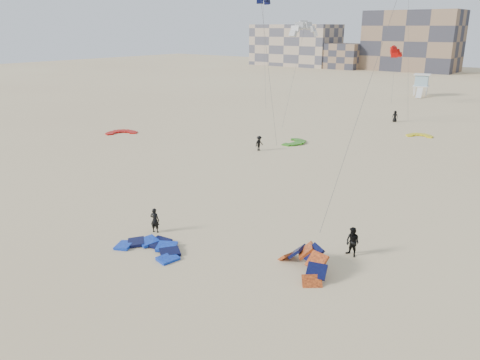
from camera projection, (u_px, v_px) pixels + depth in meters
The scene contains 16 objects.
ground at pixel (147, 238), 30.52m from camera, with size 320.00×320.00×0.00m, color beige.
kite_ground_blue at pixel (150, 250), 28.81m from camera, with size 4.04×4.21×0.56m, color blue, non-canonical shape.
kite_ground_orange at pixel (304, 270), 26.43m from camera, with size 3.62×3.06×2.11m, color orange, non-canonical shape.
kite_ground_red at pixel (122, 133), 60.63m from camera, with size 3.51×3.72×0.43m, color #C70300, non-canonical shape.
kite_ground_green at pixel (294, 143), 55.57m from camera, with size 3.46×3.67×0.43m, color #2E9716, non-canonical shape.
kite_ground_yellow at pixel (419, 136), 58.92m from camera, with size 2.81×2.95×0.39m, color #EAF218, non-canonical shape.
kitesurfer_main at pixel (155, 220), 31.12m from camera, with size 0.62×0.41×1.71m, color black.
kitesurfer_b at pixel (353, 242), 27.83m from camera, with size 0.89×0.69×1.83m, color black.
kitesurfer_c at pixel (259, 143), 51.86m from camera, with size 1.07×0.62×1.66m, color black.
kitesurfer_e at pixel (395, 116), 67.62m from camera, with size 0.80×0.52×1.64m, color black.
kite_fly_grey at pixel (304, 30), 59.49m from camera, with size 5.07×7.63×13.11m.
kite_fly_red at pixel (396, 53), 80.25m from camera, with size 4.33×7.34×9.54m.
lifeguard_tower_far at pixel (421, 85), 92.92m from camera, with size 3.65×6.20×4.28m.
condo_west_a at pixel (295, 45), 166.50m from camera, with size 30.00×15.00×14.00m, color tan.
condo_west_b at pixel (412, 41), 145.26m from camera, with size 28.00×14.00×18.00m, color #83674F.
condo_fill_left at pixel (343, 56), 154.14m from camera, with size 12.00×10.00×8.00m, color #83674F.
Camera 1 is at (22.05, -18.04, 13.09)m, focal length 35.00 mm.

